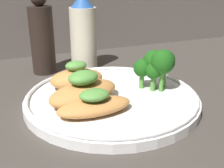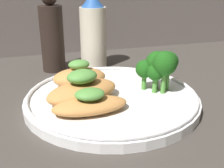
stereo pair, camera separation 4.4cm
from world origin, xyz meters
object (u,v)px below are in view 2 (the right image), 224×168
(broccoli_bunch, at_px, (160,65))
(pepper_grinder, at_px, (52,35))
(plate, at_px, (112,98))
(sauce_bottle, at_px, (93,33))

(broccoli_bunch, relative_size, pepper_grinder, 0.42)
(plate, xyz_separation_m, sauce_bottle, (0.02, 0.20, 0.07))
(broccoli_bunch, height_order, sauce_bottle, sauce_bottle)
(plate, height_order, broccoli_bunch, broccoli_bunch)
(broccoli_bunch, distance_m, pepper_grinder, 0.25)
(pepper_grinder, bearing_deg, plate, -70.57)
(broccoli_bunch, xyz_separation_m, pepper_grinder, (-0.15, 0.20, 0.02))
(plate, height_order, pepper_grinder, pepper_grinder)
(broccoli_bunch, bearing_deg, plate, 178.35)
(plate, bearing_deg, sauce_bottle, 84.98)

